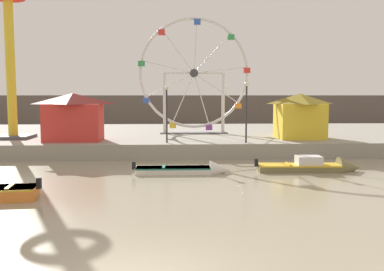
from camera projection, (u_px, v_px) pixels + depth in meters
name	position (u px, v px, depth m)	size (l,w,h in m)	color
quay_promenade	(162.00, 137.00, 38.68)	(110.00, 20.54, 1.07)	gray
distant_town_skyline	(165.00, 111.00, 58.49)	(140.00, 3.00, 4.40)	#564C47
motorboat_white_red_stripe	(191.00, 170.00, 23.68)	(5.56, 1.23, 1.11)	silver
motorboat_olive_wood	(318.00, 167.00, 24.39)	(6.25, 1.56, 1.32)	olive
ferris_wheel_white_frame	(194.00, 76.00, 36.33)	(9.71, 1.20, 10.03)	silver
drop_tower_yellow_tower	(9.00, 39.00, 31.82)	(2.80, 2.80, 15.56)	gold
carnival_booth_red_striped	(73.00, 116.00, 30.55)	(4.45, 2.77, 3.50)	red
carnival_booth_yellow_awning	(299.00, 115.00, 32.58)	(3.87, 3.93, 3.48)	yellow
promenade_lamp_near	(167.00, 106.00, 29.30)	(0.32, 0.32, 4.02)	#2D2D33
promenade_lamp_far	(246.00, 104.00, 29.31)	(0.32, 0.32, 4.28)	#2D2D33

